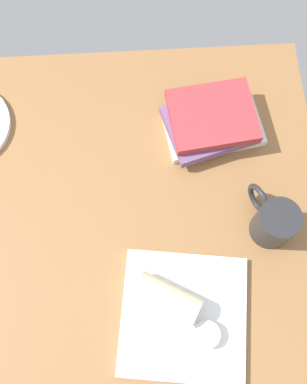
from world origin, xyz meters
TOP-DOWN VIEW (x-y plane):
  - dining_table at (0.00, 0.00)cm, footprint 110.00×90.00cm
  - square_plate at (-21.90, 19.35)cm, footprint 28.16×28.16cm
  - sauce_cup at (-25.94, 23.25)cm, footprint 5.22×5.22cm
  - breakfast_wrap at (-18.67, 16.23)cm, footprint 14.15×11.50cm
  - book_stack at (-31.41, -22.10)cm, footprint 24.03×19.47cm
  - coffee_mug at (-41.55, 2.07)cm, footprint 8.87×13.26cm

SIDE VIEW (x-z plane):
  - dining_table at x=0.00cm, z-range 0.00..4.00cm
  - square_plate at x=-21.90cm, z-range 4.00..5.60cm
  - sauce_cup at x=-25.94cm, z-range 5.69..8.15cm
  - book_stack at x=-31.41cm, z-range 4.02..11.16cm
  - breakfast_wrap at x=-18.67cm, z-range 5.60..11.54cm
  - coffee_mug at x=-41.55cm, z-range 4.11..14.37cm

